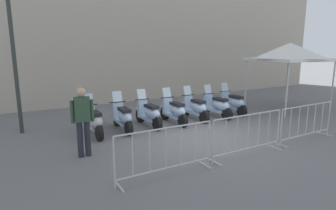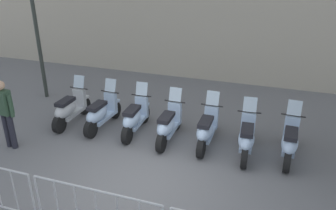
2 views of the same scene
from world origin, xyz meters
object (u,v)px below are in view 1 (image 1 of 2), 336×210
object	(u,v)px
motorcycle_0	(94,121)
barrier_segment_0	(166,153)
motorcycle_2	(149,114)
motorcycle_6	(233,103)
barrier_segment_2	(307,123)
motorcycle_5	(217,106)
motorcycle_4	(195,108)
street_lamp	(10,18)
canopy_tent	(290,52)
motorcycle_3	(175,111)
officer_near_row_end	(83,118)
motorcycle_1	(123,117)
barrier_segment_1	(248,135)

from	to	relation	value
motorcycle_0	barrier_segment_0	size ratio (longest dim) A/B	0.77
motorcycle_2	motorcycle_6	distance (m)	3.84
motorcycle_2	barrier_segment_0	distance (m)	3.87
barrier_segment_2	motorcycle_5	bearing A→B (deg)	104.51
motorcycle_4	street_lamp	distance (m)	6.70
canopy_tent	barrier_segment_0	bearing A→B (deg)	-150.57
motorcycle_3	motorcycle_6	size ratio (longest dim) A/B	1.00
motorcycle_4	officer_near_row_end	bearing A→B (deg)	-152.85
canopy_tent	officer_near_row_end	bearing A→B (deg)	-164.98
canopy_tent	motorcycle_0	bearing A→B (deg)	-174.89
motorcycle_2	motorcycle_5	distance (m)	2.89
motorcycle_1	motorcycle_2	size ratio (longest dim) A/B	1.00
motorcycle_3	officer_near_row_end	xyz separation A→B (m)	(-3.31, -1.99, 0.53)
motorcycle_6	canopy_tent	world-z (taller)	canopy_tent
motorcycle_6	motorcycle_2	bearing A→B (deg)	-172.10
motorcycle_3	motorcycle_6	world-z (taller)	same
motorcycle_5	barrier_segment_1	bearing A→B (deg)	-111.24
barrier_segment_1	street_lamp	size ratio (longest dim) A/B	0.38
barrier_segment_1	barrier_segment_2	size ratio (longest dim) A/B	1.00
motorcycle_0	motorcycle_2	world-z (taller)	same
motorcycle_3	canopy_tent	distance (m)	5.97
motorcycle_2	motorcycle_3	world-z (taller)	same
motorcycle_3	barrier_segment_2	xyz separation A→B (m)	(2.80, -3.17, 0.07)
motorcycle_5	motorcycle_2	bearing A→B (deg)	-174.72
barrier_segment_1	canopy_tent	bearing A→B (deg)	37.21
motorcycle_2	barrier_segment_1	world-z (taller)	motorcycle_2
motorcycle_0	motorcycle_5	size ratio (longest dim) A/B	1.01
officer_near_row_end	street_lamp	bearing A→B (deg)	120.45
motorcycle_4	motorcycle_3	bearing A→B (deg)	-168.39
motorcycle_1	motorcycle_3	size ratio (longest dim) A/B	1.00
motorcycle_0	motorcycle_3	distance (m)	2.89
motorcycle_2	motorcycle_1	bearing A→B (deg)	-170.25
motorcycle_3	motorcycle_6	bearing A→B (deg)	9.81
motorcycle_0	motorcycle_1	distance (m)	0.96
motorcycle_4	barrier_segment_1	xyz separation A→B (m)	(-0.47, -3.68, 0.07)
street_lamp	motorcycle_4	bearing A→B (deg)	-6.07
motorcycle_2	officer_near_row_end	world-z (taller)	officer_near_row_end
officer_near_row_end	motorcycle_3	bearing A→B (deg)	30.98
canopy_tent	motorcycle_5	bearing A→B (deg)	-177.36
motorcycle_1	motorcycle_3	distance (m)	1.93
barrier_segment_0	officer_near_row_end	bearing A→B (deg)	128.86
motorcycle_1	street_lamp	size ratio (longest dim) A/B	0.29
motorcycle_6	officer_near_row_end	size ratio (longest dim) A/B	1.00
barrier_segment_0	motorcycle_1	bearing A→B (deg)	91.00
motorcycle_0	canopy_tent	bearing A→B (deg)	5.11
barrier_segment_2	officer_near_row_end	size ratio (longest dim) A/B	1.30
motorcycle_0	barrier_segment_1	bearing A→B (deg)	-43.20
motorcycle_1	motorcycle_3	world-z (taller)	same
barrier_segment_0	officer_near_row_end	world-z (taller)	officer_near_row_end
motorcycle_1	motorcycle_3	bearing A→B (deg)	5.97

